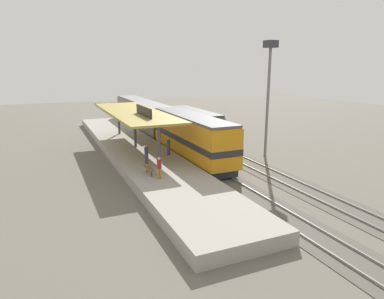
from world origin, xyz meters
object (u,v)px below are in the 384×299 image
at_px(platform_bench, 149,169).
at_px(person_waiting, 168,145).
at_px(person_walking, 159,167).
at_px(passenger_carriage_single, 142,115).
at_px(freight_car, 193,123).
at_px(light_mast, 269,75).
at_px(locomotive, 192,137).
at_px(person_boarding, 146,153).

bearing_deg(platform_bench, person_waiting, 55.42).
relative_size(platform_bench, person_walking, 0.99).
bearing_deg(person_waiting, passenger_carriage_single, 82.13).
distance_m(freight_car, light_mast, 13.48).
height_order(passenger_carriage_single, light_mast, light_mast).
relative_size(locomotive, person_waiting, 8.44).
xyz_separation_m(freight_car, person_boarding, (-9.93, -12.16, -0.12)).
bearing_deg(person_walking, passenger_carriage_single, 77.17).
height_order(freight_car, person_walking, freight_car).
xyz_separation_m(platform_bench, light_mast, (13.80, 3.71, 7.05)).
distance_m(passenger_carriage_single, light_mast, 21.88).
bearing_deg(person_boarding, person_waiting, 36.86).
bearing_deg(passenger_carriage_single, locomotive, -90.00).
relative_size(platform_bench, freight_car, 0.14).
xyz_separation_m(person_waiting, person_walking, (-3.11, -6.50, 0.00)).
bearing_deg(person_boarding, light_mast, 3.29).
bearing_deg(platform_bench, passenger_carriage_single, 75.51).
distance_m(platform_bench, locomotive, 8.02).
height_order(locomotive, person_waiting, locomotive).
bearing_deg(freight_car, platform_bench, -125.04).
bearing_deg(person_boarding, person_walking, -93.73).
height_order(freight_car, person_waiting, freight_car).
bearing_deg(light_mast, person_waiting, 172.47).
relative_size(passenger_carriage_single, person_waiting, 11.70).
relative_size(locomotive, person_boarding, 8.44).
height_order(passenger_carriage_single, freight_car, passenger_carriage_single).
distance_m(platform_bench, freight_car, 18.47).
xyz_separation_m(locomotive, freight_car, (4.60, 9.89, -0.44)).
xyz_separation_m(freight_car, person_walking, (-10.22, -16.55, -0.12)).
bearing_deg(person_walking, person_waiting, 64.45).
bearing_deg(freight_car, person_walking, -121.69).
bearing_deg(freight_car, light_mast, -74.33).
height_order(person_waiting, person_walking, same).
bearing_deg(person_waiting, light_mast, -7.53).
height_order(light_mast, person_boarding, light_mast).
distance_m(locomotive, light_mast, 9.95).
bearing_deg(person_walking, freight_car, 58.31).
bearing_deg(person_waiting, person_boarding, -143.14).
distance_m(freight_car, person_waiting, 12.31).
bearing_deg(platform_bench, person_boarding, 77.21).
bearing_deg(locomotive, freight_car, 65.07).
distance_m(passenger_carriage_single, freight_car, 9.33).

